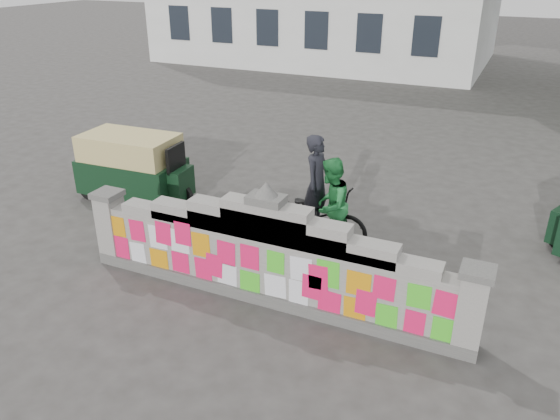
{
  "coord_description": "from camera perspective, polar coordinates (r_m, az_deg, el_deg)",
  "views": [
    {
      "loc": [
        3.21,
        -6.52,
        4.95
      ],
      "look_at": [
        -0.24,
        1.0,
        1.1
      ],
      "focal_mm": 35.0,
      "sensor_mm": 36.0,
      "label": 1
    }
  ],
  "objects": [
    {
      "name": "pedestrian",
      "position": [
        9.83,
        5.27,
        0.45
      ],
      "size": [
        0.68,
        0.87,
        1.78
      ],
      "primitive_type": "imported",
      "rotation": [
        0.0,
        0.0,
        -1.58
      ],
      "color": "#23823B",
      "rests_on": "ground"
    },
    {
      "name": "ground",
      "position": [
        8.79,
        -1.33,
        -9.31
      ],
      "size": [
        100.0,
        100.0,
        0.0
      ],
      "primitive_type": "plane",
      "color": "#383533",
      "rests_on": "ground"
    },
    {
      "name": "cyclist_bike",
      "position": [
        10.27,
        3.81,
        -0.49
      ],
      "size": [
        2.13,
        0.89,
        1.09
      ],
      "primitive_type": "imported",
      "rotation": [
        0.0,
        0.0,
        1.49
      ],
      "color": "black",
      "rests_on": "ground"
    },
    {
      "name": "cyclist_rider",
      "position": [
        10.12,
        3.87,
        1.45
      ],
      "size": [
        0.5,
        0.71,
        1.85
      ],
      "primitive_type": "imported",
      "rotation": [
        0.0,
        0.0,
        1.49
      ],
      "color": "black",
      "rests_on": "ground"
    },
    {
      "name": "rickshaw_left",
      "position": [
        12.53,
        -14.99,
        4.51
      ],
      "size": [
        2.64,
        1.32,
        1.45
      ],
      "rotation": [
        0.0,
        0.0,
        0.05
      ],
      "color": "black",
      "rests_on": "ground"
    },
    {
      "name": "parapet_wall",
      "position": [
        8.39,
        -1.39,
        -5.1
      ],
      "size": [
        6.48,
        0.44,
        2.01
      ],
      "color": "#4C4C49",
      "rests_on": "ground"
    }
  ]
}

